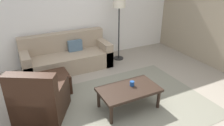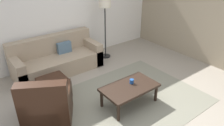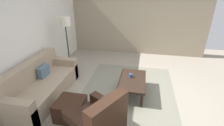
% 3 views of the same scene
% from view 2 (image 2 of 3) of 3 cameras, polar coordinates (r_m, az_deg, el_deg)
% --- Properties ---
extents(ground_plane, '(8.00, 8.00, 0.00)m').
position_cam_2_polar(ground_plane, '(4.49, 2.99, -10.27)').
color(ground_plane, gray).
extents(rear_partition, '(6.00, 0.12, 2.80)m').
position_cam_2_polar(rear_partition, '(5.94, -13.52, 13.47)').
color(rear_partition, silver).
rests_on(rear_partition, ground_plane).
extents(stone_feature_panel, '(0.12, 5.20, 2.80)m').
position_cam_2_polar(stone_feature_panel, '(6.14, 25.80, 12.00)').
color(stone_feature_panel, gray).
rests_on(stone_feature_panel, ground_plane).
extents(area_rug, '(3.26, 2.34, 0.01)m').
position_cam_2_polar(area_rug, '(4.49, 3.00, -10.23)').
color(area_rug, slate).
rests_on(area_rug, ground_plane).
extents(couch_main, '(2.18, 0.89, 0.88)m').
position_cam_2_polar(couch_main, '(5.69, -14.51, 0.92)').
color(couch_main, gray).
rests_on(couch_main, ground_plane).
extents(armchair_leather, '(1.09, 1.09, 0.95)m').
position_cam_2_polar(armchair_leather, '(4.00, -16.67, -11.42)').
color(armchair_leather, black).
rests_on(armchair_leather, ground_plane).
extents(ottoman, '(0.56, 0.56, 0.40)m').
position_cam_2_polar(ottoman, '(4.73, -15.13, -6.24)').
color(ottoman, black).
rests_on(ottoman, ground_plane).
extents(coffee_table, '(1.10, 0.64, 0.41)m').
position_cam_2_polar(coffee_table, '(4.26, 4.68, -6.74)').
color(coffee_table, black).
rests_on(coffee_table, ground_plane).
extents(cup, '(0.08, 0.08, 0.09)m').
position_cam_2_polar(cup, '(4.30, 5.22, -4.86)').
color(cup, '#1E478C').
rests_on(cup, coffee_table).
extents(lamp_standing, '(0.32, 0.32, 1.71)m').
position_cam_2_polar(lamp_standing, '(5.91, -1.89, 14.19)').
color(lamp_standing, black).
rests_on(lamp_standing, ground_plane).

